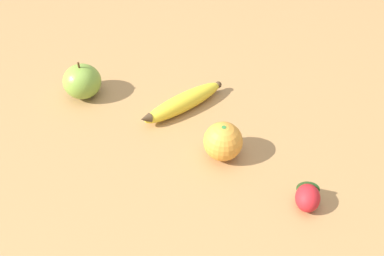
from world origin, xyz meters
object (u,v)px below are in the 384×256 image
at_px(banana, 183,102).
at_px(strawberry, 308,196).
at_px(apple, 82,81).
at_px(orange, 223,141).

relative_size(banana, strawberry, 2.97).
bearing_deg(strawberry, apple, 67.95).
bearing_deg(apple, orange, -59.43).
height_order(orange, strawberry, orange).
height_order(banana, apple, apple).
distance_m(orange, strawberry, 0.18).
relative_size(banana, orange, 2.81).
xyz_separation_m(banana, orange, (0.01, -0.15, 0.02)).
distance_m(strawberry, apple, 0.53).
xyz_separation_m(orange, apple, (-0.18, 0.30, -0.00)).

